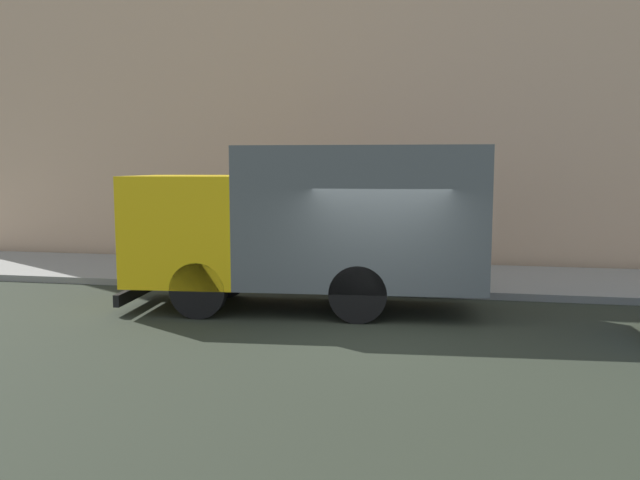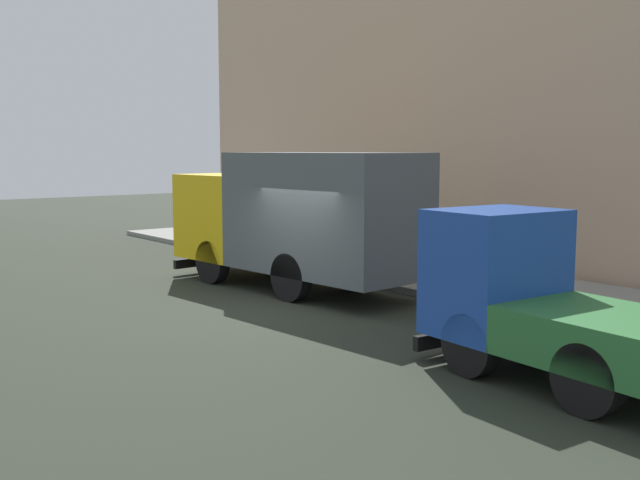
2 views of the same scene
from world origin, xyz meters
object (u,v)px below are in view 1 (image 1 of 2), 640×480
(pedestrian_standing, at_px, (346,248))
(traffic_cone_orange, at_px, (144,263))
(large_utility_truck, at_px, (312,222))
(pedestrian_walking, at_px, (272,239))

(pedestrian_standing, distance_m, traffic_cone_orange, 5.19)
(large_utility_truck, relative_size, pedestrian_standing, 4.50)
(pedestrian_walking, distance_m, pedestrian_standing, 2.19)
(pedestrian_walking, bearing_deg, large_utility_truck, -40.62)
(pedestrian_standing, xyz_separation_m, traffic_cone_orange, (0.03, 5.17, -0.53))
(large_utility_truck, distance_m, pedestrian_standing, 2.34)
(large_utility_truck, relative_size, traffic_cone_orange, 11.56)
(traffic_cone_orange, bearing_deg, large_utility_truck, -114.69)
(large_utility_truck, height_order, pedestrian_walking, large_utility_truck)
(pedestrian_standing, bearing_deg, large_utility_truck, -91.48)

